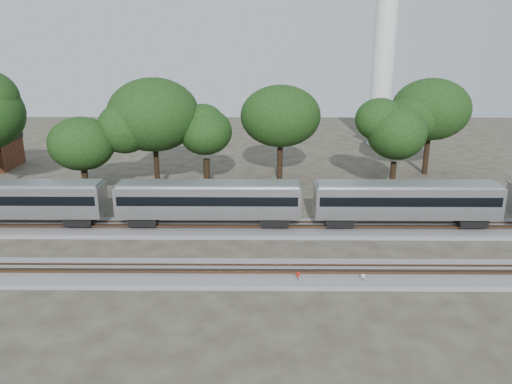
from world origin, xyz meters
TOP-DOWN VIEW (x-y plane):
  - ground at (0.00, 0.00)m, footprint 160.00×160.00m
  - track_far at (0.00, 6.00)m, footprint 160.00×5.00m
  - track_near at (0.00, -4.00)m, footprint 160.00×5.00m
  - train at (-0.33, 6.00)m, footprint 93.43×3.22m
  - switch_stand_red at (7.54, -5.55)m, footprint 0.36×0.07m
  - switch_stand_white at (12.58, -5.57)m, footprint 0.32×0.06m
  - switch_lever at (8.21, -5.67)m, footprint 0.56×0.41m
  - tree_2 at (-15.99, 15.68)m, footprint 6.88×6.88m
  - tree_3 at (-8.28, 19.44)m, footprint 9.72×9.72m
  - tree_4 at (-2.10, 19.69)m, footprint 7.60×7.60m
  - tree_5 at (7.21, 23.92)m, footprint 8.89×8.89m
  - tree_6 at (20.55, 17.47)m, footprint 7.96×7.96m
  - tree_7 at (27.88, 27.90)m, footprint 9.23×9.23m

SIDE VIEW (x-z plane):
  - ground at x=0.00m, z-range 0.00..0.00m
  - switch_lever at x=8.21m, z-range 0.00..0.30m
  - track_far at x=0.00m, z-range -0.16..0.57m
  - track_near at x=0.00m, z-range -0.16..0.57m
  - switch_stand_white at x=12.58m, z-range 0.14..1.13m
  - switch_stand_red at x=7.54m, z-range 0.15..1.27m
  - train at x=-0.33m, z-range 0.91..5.67m
  - tree_2 at x=-15.99m, z-range 1.90..11.60m
  - tree_4 at x=-2.10m, z-range 2.10..12.81m
  - tree_6 at x=20.55m, z-range 2.20..13.43m
  - tree_5 at x=7.21m, z-range 2.46..14.99m
  - tree_7 at x=27.88m, z-range 2.56..15.57m
  - tree_3 at x=-8.28m, z-range 2.70..16.41m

